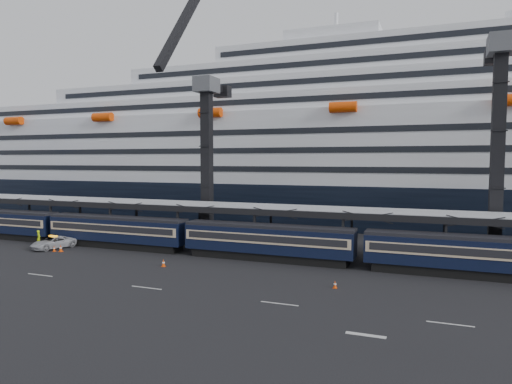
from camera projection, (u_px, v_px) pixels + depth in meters
ground at (318, 292)px, 37.74m from camera, size 260.00×260.00×0.00m
lane_markings at (420, 327)px, 29.93m from camera, size 111.00×4.27×0.02m
train at (297, 242)px, 48.56m from camera, size 133.05×3.00×4.05m
canopy at (348, 212)px, 50.39m from camera, size 130.00×6.25×5.53m
cruise_ship at (374, 152)px, 80.04m from camera, size 214.09×28.84×34.00m
crane_dark_near at (205, 153)px, 61.41m from camera, size 4.50×17.75×35.08m
crane_dark_mid at (499, 137)px, 47.75m from camera, size 4.50×18.24×39.64m
pickup_truck at (53, 243)px, 56.43m from camera, size 3.88×5.79×1.48m
worker at (39, 238)px, 58.47m from camera, size 0.85×0.81×1.95m
traffic_cone_a at (61, 248)px, 54.49m from camera, size 0.43×0.43×0.87m
traffic_cone_b at (54, 249)px, 54.58m from camera, size 0.36×0.36×0.72m
traffic_cone_c at (163, 263)px, 46.84m from camera, size 0.40×0.40×0.80m
traffic_cone_d at (335, 284)px, 38.92m from camera, size 0.34×0.34×0.68m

